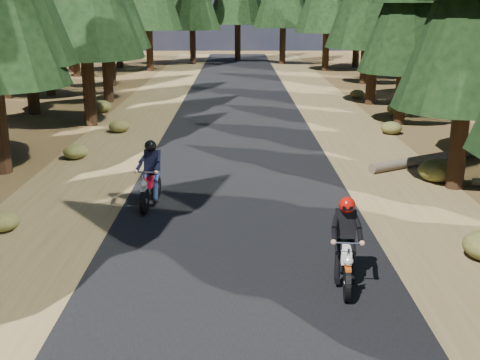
{
  "coord_description": "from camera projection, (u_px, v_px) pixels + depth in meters",
  "views": [
    {
      "loc": [
        -0.07,
        -11.72,
        4.91
      ],
      "look_at": [
        0.0,
        1.5,
        1.1
      ],
      "focal_mm": 45.0,
      "sensor_mm": 36.0,
      "label": 1
    }
  ],
  "objects": [
    {
      "name": "ground",
      "position": [
        240.0,
        250.0,
        12.62
      ],
      "size": [
        120.0,
        120.0,
        0.0
      ],
      "primitive_type": "plane",
      "color": "#49341A",
      "rests_on": "ground"
    },
    {
      "name": "road",
      "position": [
        239.0,
        183.0,
        17.42
      ],
      "size": [
        6.0,
        100.0,
        0.01
      ],
      "primitive_type": "cube",
      "color": "black",
      "rests_on": "ground"
    },
    {
      "name": "shoulder_l",
      "position": [
        81.0,
        183.0,
        17.4
      ],
      "size": [
        3.2,
        100.0,
        0.01
      ],
      "primitive_type": "cube",
      "color": "brown",
      "rests_on": "ground"
    },
    {
      "name": "shoulder_r",
      "position": [
        398.0,
        183.0,
        17.45
      ],
      "size": [
        3.2,
        100.0,
        0.01
      ],
      "primitive_type": "cube",
      "color": "brown",
      "rests_on": "ground"
    },
    {
      "name": "log_near",
      "position": [
        442.0,
        157.0,
        19.82
      ],
      "size": [
        5.46,
        3.35,
        0.32
      ],
      "primitive_type": "cylinder",
      "rotation": [
        0.0,
        1.57,
        0.53
      ],
      "color": "#4C4233",
      "rests_on": "ground"
    },
    {
      "name": "understory_shrubs",
      "position": [
        314.0,
        155.0,
        19.55
      ],
      "size": [
        15.24,
        30.55,
        0.71
      ],
      "color": "#474C1E",
      "rests_on": "ground"
    },
    {
      "name": "rider_lead",
      "position": [
        345.0,
        258.0,
        10.86
      ],
      "size": [
        0.74,
        1.89,
        1.64
      ],
      "rotation": [
        0.0,
        0.0,
        3.04
      ],
      "color": "silver",
      "rests_on": "road"
    },
    {
      "name": "rider_follow",
      "position": [
        150.0,
        185.0,
        15.26
      ],
      "size": [
        0.78,
        1.94,
        1.68
      ],
      "rotation": [
        0.0,
        0.0,
        3.03
      ],
      "color": "maroon",
      "rests_on": "road"
    }
  ]
}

